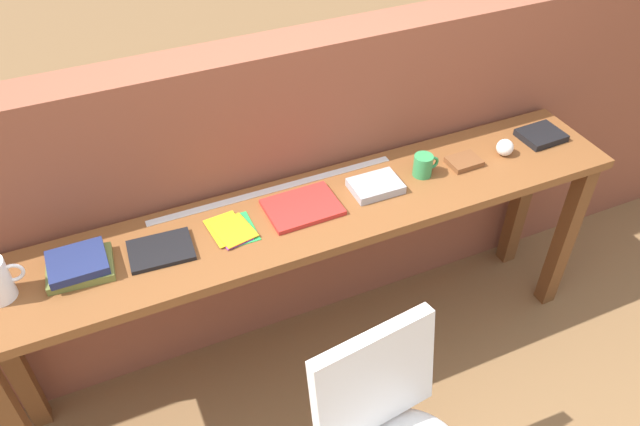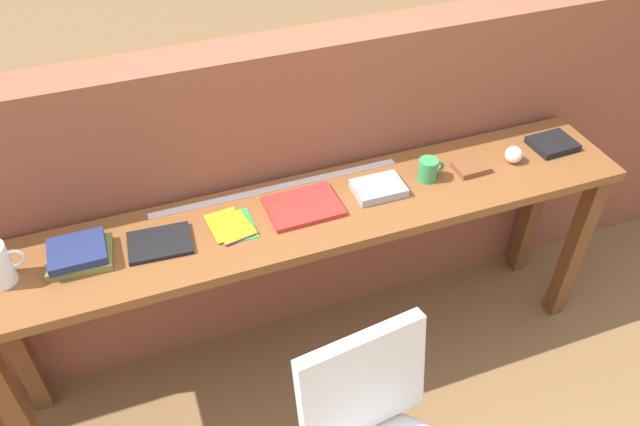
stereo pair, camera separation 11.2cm
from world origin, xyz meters
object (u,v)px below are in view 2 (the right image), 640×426
Objects in this scene: mug at (428,169)px; book_repair_rightmost at (553,144)px; magazine_cycling at (160,243)px; book_open_centre at (303,206)px; leather_journal_brown at (471,168)px; pamphlet_pile_colourful at (232,226)px; book_stack_leftmost at (79,254)px; sports_ball_small at (514,155)px.

mug reaches higher than book_repair_rightmost.
magazine_cycling is 1.22× the size of book_repair_rightmost.
leather_journal_brown is at bearing -1.64° from book_open_centre.
book_repair_rightmost is at bearing 1.16° from pamphlet_pile_colourful.
book_stack_leftmost reaches higher than book_repair_rightmost.
book_stack_leftmost is at bearing 178.08° from book_repair_rightmost.
book_open_centre is 0.71m from leather_journal_brown.
book_stack_leftmost is at bearing 178.11° from pamphlet_pile_colourful.
leather_journal_brown is (1.51, -0.01, -0.02)m from book_stack_leftmost.
magazine_cycling is 1.13× the size of pamphlet_pile_colourful.
book_stack_leftmost is 1.92m from book_repair_rightmost.
book_stack_leftmost is 0.80m from book_open_centre.
mug is at bearing 4.68° from magazine_cycling.
book_stack_leftmost is 1.28× the size of book_repair_rightmost.
magazine_cycling is at bearing -179.97° from pamphlet_pile_colourful.
book_open_centre is 2.08× the size of leather_journal_brown.
sports_ball_small is (1.70, -0.02, 0.01)m from book_stack_leftmost.
mug is at bearing 179.17° from book_repair_rightmost.
book_repair_rightmost is (1.92, 0.01, -0.01)m from book_stack_leftmost.
leather_journal_brown is (0.98, 0.00, 0.01)m from pamphlet_pile_colourful.
pamphlet_pile_colourful is 0.98m from leather_journal_brown.
pamphlet_pile_colourful is 1.48× the size of leather_journal_brown.
magazine_cycling is 1.05m from mug.
book_stack_leftmost is 1.70m from sports_ball_small.
pamphlet_pile_colourful is 0.28m from book_open_centre.
book_open_centre is (0.80, -0.01, -0.02)m from book_stack_leftmost.
book_stack_leftmost is 1.05× the size of magazine_cycling.
leather_journal_brown is at bearing -2.84° from mug.
mug is at bearing -0.84° from book_open_centre.
mug reaches higher than book_open_centre.
book_open_centre is 1.12m from book_repair_rightmost.
magazine_cycling is at bearing -3.74° from book_stack_leftmost.
mug reaches higher than magazine_cycling.
book_stack_leftmost is 3.26× the size of sports_ball_small.
magazine_cycling is 1.65m from book_repair_rightmost.
magazine_cycling is at bearing -179.72° from book_open_centre.
leather_journal_brown is 0.73× the size of book_repair_rightmost.
magazine_cycling is (0.27, -0.02, -0.02)m from book_stack_leftmost.
book_stack_leftmost is 0.85× the size of book_open_centre.
book_open_centre is 1.51× the size of book_repair_rightmost.
mug reaches higher than book_stack_leftmost.
book_repair_rightmost is (1.12, 0.02, 0.01)m from book_open_centre.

